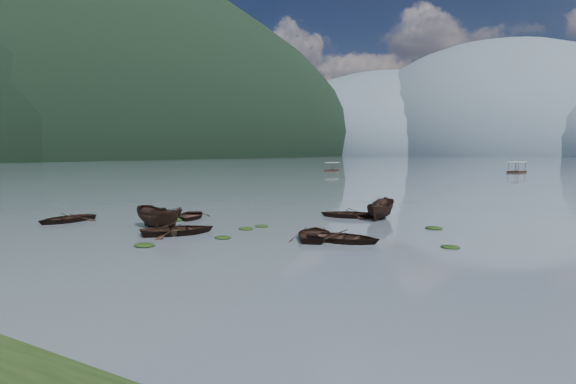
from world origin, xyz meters
The scene contains 22 objects.
ground_plane centered at (0.00, 0.00, 0.00)m, with size 2400.00×2400.00×0.00m, color #545E69.
left_ridge_far centered at (-480.00, 250.00, 0.00)m, with size 560.00×1400.00×380.00m, color black.
haze_mtn_a centered at (-260.00, 900.00, 0.00)m, with size 520.00×520.00×280.00m, color #475666.
haze_mtn_b centered at (-60.00, 900.00, 0.00)m, with size 520.00×520.00×340.00m, color #475666.
rowboat_0 centered at (-13.02, 2.71, 0.00)m, with size 2.93×4.10×0.85m, color black.
rowboat_1 centered at (-2.60, 2.99, 0.00)m, with size 3.14×4.39×0.91m, color black.
rowboat_2 centered at (-4.98, 3.86, 0.00)m, with size 1.72×4.59×1.77m, color black.
rowboat_3 centered at (5.20, 5.94, 0.00)m, with size 2.91×4.08×0.84m, color black.
rowboat_4 centered at (7.08, 5.71, 0.00)m, with size 2.91×4.08×0.84m, color black.
rowboat_6 centered at (-6.45, 8.38, 0.00)m, with size 2.76×3.87×0.80m, color black.
rowboat_7 centered at (3.64, 14.90, 0.00)m, with size 3.00×4.20×0.87m, color black.
rowboat_8 centered at (6.10, 15.30, 0.00)m, with size 1.61×4.29×1.66m, color black.
weed_clump_0 centered at (-3.75, 3.76, 0.00)m, with size 1.10×0.90×0.24m, color black.
weed_clump_1 centered at (0.63, 3.21, 0.00)m, with size 1.04×0.83×0.23m, color black.
weed_clump_2 centered at (-1.63, -0.60, 0.00)m, with size 1.19×0.95×0.26m, color black.
weed_clump_3 centered at (0.05, 6.36, 0.00)m, with size 1.00×0.84×0.22m, color black.
weed_clump_4 centered at (12.54, 6.95, 0.00)m, with size 0.99×0.79×0.21m, color black.
weed_clump_5 centered at (-6.57, 7.11, 0.00)m, with size 1.10×0.89×0.23m, color black.
weed_clump_6 centered at (0.36, 7.75, 0.00)m, with size 0.98×0.81×0.20m, color black.
weed_clump_7 centered at (10.58, 12.56, 0.00)m, with size 1.11×0.89×0.24m, color black.
pontoon_left centered at (-33.29, 95.83, 0.00)m, with size 2.45×5.88×2.25m, color black, non-canonical shape.
pontoon_centre centered at (11.29, 109.18, 0.00)m, with size 2.86×6.86×2.63m, color black, non-canonical shape.
Camera 1 is at (16.45, -17.21, 4.92)m, focal length 28.00 mm.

